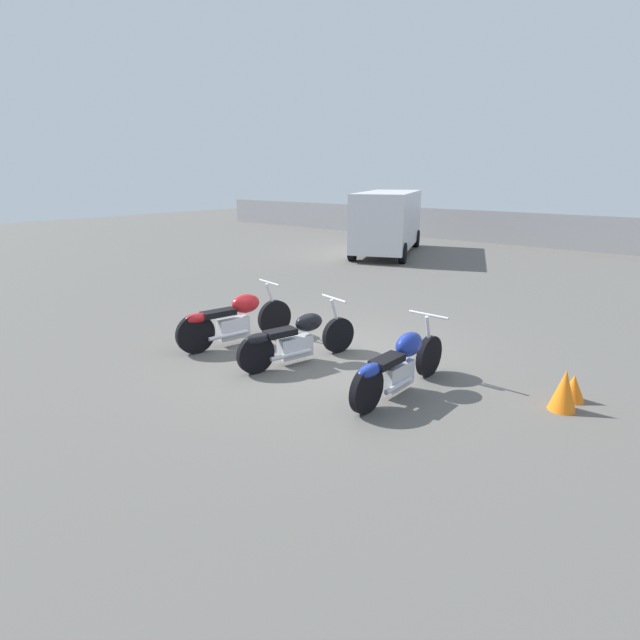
# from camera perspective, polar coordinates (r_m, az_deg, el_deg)

# --- Properties ---
(ground_plane) EXTENTS (60.00, 60.00, 0.00)m
(ground_plane) POSITION_cam_1_polar(r_m,az_deg,el_deg) (8.33, 0.60, -4.09)
(ground_plane) COLOR #5B5954
(fence_back) EXTENTS (40.00, 0.04, 1.39)m
(fence_back) POSITION_cam_1_polar(r_m,az_deg,el_deg) (22.35, 27.12, 8.87)
(fence_back) COLOR gray
(fence_back) RESTS_ON ground_plane
(motorcycle_slot_0) EXTENTS (0.77, 2.22, 1.04)m
(motorcycle_slot_0) POSITION_cam_1_polar(r_m,az_deg,el_deg) (8.88, -9.68, 0.07)
(motorcycle_slot_0) COLOR black
(motorcycle_slot_0) RESTS_ON ground_plane
(motorcycle_slot_1) EXTENTS (0.81, 2.14, 0.97)m
(motorcycle_slot_1) POSITION_cam_1_polar(r_m,az_deg,el_deg) (7.90, -2.71, -2.17)
(motorcycle_slot_1) COLOR black
(motorcycle_slot_1) RESTS_ON ground_plane
(motorcycle_slot_2) EXTENTS (0.62, 2.22, 0.99)m
(motorcycle_slot_2) POSITION_cam_1_polar(r_m,az_deg,el_deg) (6.88, 9.08, -4.99)
(motorcycle_slot_2) COLOR black
(motorcycle_slot_2) RESTS_ON ground_plane
(parked_van) EXTENTS (3.79, 5.67, 2.29)m
(parked_van) POSITION_cam_1_polar(r_m,az_deg,el_deg) (19.27, 7.79, 11.28)
(parked_van) COLOR silver
(parked_van) RESTS_ON ground_plane
(traffic_cone_near) EXTENTS (0.34, 0.34, 0.55)m
(traffic_cone_near) POSITION_cam_1_polar(r_m,az_deg,el_deg) (7.10, 26.12, -7.20)
(traffic_cone_near) COLOR orange
(traffic_cone_near) RESTS_ON ground_plane
(traffic_cone_far) EXTENTS (0.32, 0.32, 0.36)m
(traffic_cone_far) POSITION_cam_1_polar(r_m,az_deg,el_deg) (7.48, 26.95, -6.92)
(traffic_cone_far) COLOR orange
(traffic_cone_far) RESTS_ON ground_plane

